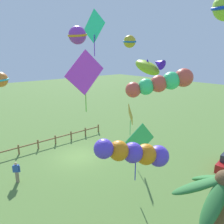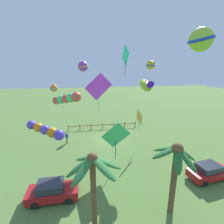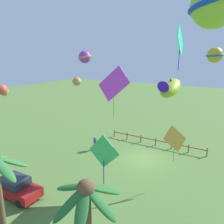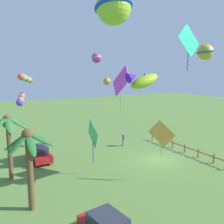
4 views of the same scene
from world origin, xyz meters
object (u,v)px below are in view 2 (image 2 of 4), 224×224
(parked_car_1, at_px, (209,172))
(kite_diamond_1, at_px, (140,118))
(kite_diamond_0, at_px, (98,87))
(kite_tube_7, at_px, (67,99))
(kite_ball_9, at_px, (201,39))
(kite_tube_10, at_px, (47,131))
(kite_diamond_2, at_px, (125,56))
(parked_car_0, at_px, (52,191))
(kite_diamond_8, at_px, (116,136))
(palm_tree_1, at_px, (93,172))
(kite_fish_5, at_px, (146,85))
(spectator_0, at_px, (67,138))
(kite_ball_3, at_px, (83,66))
(kite_ball_4, at_px, (151,65))
(palm_tree_0, at_px, (175,163))
(kite_ball_6, at_px, (54,88))

(parked_car_1, xyz_separation_m, kite_diamond_1, (4.48, -7.38, 3.20))
(kite_diamond_0, relative_size, kite_tube_7, 2.29)
(kite_diamond_1, bearing_deg, kite_ball_9, 114.24)
(parked_car_1, height_order, kite_tube_10, kite_tube_10)
(kite_diamond_2, height_order, kite_tube_7, kite_diamond_2)
(parked_car_0, relative_size, kite_tube_7, 2.13)
(parked_car_0, distance_m, kite_diamond_8, 7.19)
(palm_tree_1, height_order, parked_car_0, palm_tree_1)
(kite_diamond_2, bearing_deg, kite_fish_5, 100.33)
(spectator_0, bearing_deg, kite_tube_10, 91.90)
(kite_tube_7, height_order, kite_tube_10, kite_tube_7)
(parked_car_0, distance_m, kite_ball_3, 11.16)
(parked_car_0, bearing_deg, parked_car_1, -178.72)
(parked_car_0, distance_m, kite_diamond_0, 10.96)
(palm_tree_1, xyz_separation_m, kite_ball_4, (-8.32, -12.99, 6.12))
(palm_tree_0, bearing_deg, kite_diamond_1, -94.65)
(palm_tree_1, xyz_separation_m, kite_diamond_8, (-2.53, -6.41, -0.64))
(kite_ball_4, bearing_deg, kite_tube_10, 46.05)
(kite_fish_5, relative_size, kite_tube_10, 1.24)
(kite_diamond_1, bearing_deg, kite_ball_6, -2.76)
(parked_car_1, relative_size, kite_diamond_2, 1.02)
(parked_car_1, height_order, kite_diamond_2, kite_diamond_2)
(kite_ball_3, bearing_deg, kite_ball_9, 159.10)
(kite_ball_4, relative_size, kite_tube_7, 0.97)
(kite_diamond_0, relative_size, kite_ball_4, 2.37)
(spectator_0, bearing_deg, kite_diamond_1, 166.14)
(kite_diamond_2, height_order, kite_ball_6, kite_diamond_2)
(kite_diamond_0, xyz_separation_m, kite_diamond_8, (-1.33, 3.62, -4.38))
(kite_ball_6, bearing_deg, parked_car_0, 94.51)
(palm_tree_0, height_order, kite_tube_10, kite_tube_10)
(kite_diamond_2, distance_m, kite_diamond_8, 11.63)
(kite_ball_9, relative_size, kite_tube_10, 0.90)
(kite_tube_7, relative_size, kite_ball_9, 0.89)
(parked_car_0, relative_size, kite_ball_6, 3.02)
(kite_diamond_0, height_order, kite_diamond_8, kite_diamond_0)
(kite_ball_4, bearing_deg, parked_car_1, 104.81)
(kite_diamond_0, xyz_separation_m, kite_fish_5, (-5.08, 1.23, 0.30))
(parked_car_0, distance_m, kite_diamond_2, 17.81)
(kite_tube_7, bearing_deg, kite_ball_9, -164.92)
(palm_tree_1, relative_size, parked_car_0, 1.40)
(spectator_0, relative_size, kite_ball_6, 1.22)
(palm_tree_1, height_order, kite_tube_7, kite_tube_7)
(kite_ball_3, xyz_separation_m, kite_tube_7, (0.97, 6.45, -1.87))
(palm_tree_0, xyz_separation_m, kite_diamond_8, (3.02, -5.89, -0.42))
(kite_fish_5, bearing_deg, kite_ball_4, -115.90)
(palm_tree_1, bearing_deg, parked_car_0, -44.16)
(kite_diamond_8, bearing_deg, kite_tube_10, 42.79)
(kite_ball_6, bearing_deg, kite_tube_10, 96.56)
(kite_ball_3, height_order, kite_tube_10, kite_ball_3)
(kite_fish_5, bearing_deg, parked_car_0, 31.36)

